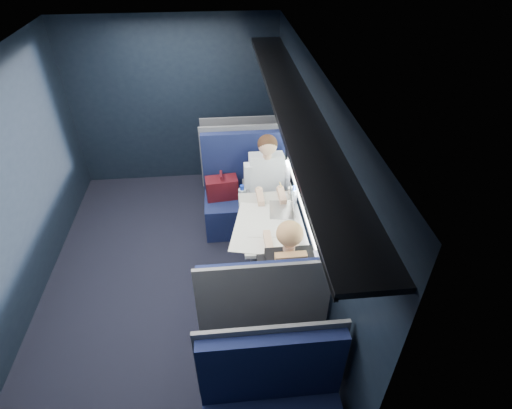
{
  "coord_description": "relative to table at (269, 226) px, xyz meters",
  "views": [
    {
      "loc": [
        0.6,
        -3.13,
        3.32
      ],
      "look_at": [
        0.9,
        0.0,
        0.95
      ],
      "focal_mm": 28.0,
      "sensor_mm": 36.0,
      "label": 1
    }
  ],
  "objects": [
    {
      "name": "seat_bay_far",
      "position": [
        -0.18,
        -0.87,
        -0.25
      ],
      "size": [
        1.04,
        0.62,
        1.26
      ],
      "color": "#0C1237",
      "rests_on": "ground"
    },
    {
      "name": "ground",
      "position": [
        -1.03,
        0.0,
        -0.67
      ],
      "size": [
        2.8,
        4.2,
        0.01
      ],
      "primitive_type": "cube",
      "color": "black"
    },
    {
      "name": "woman",
      "position": [
        0.07,
        -0.71,
        0.06
      ],
      "size": [
        0.53,
        0.56,
        1.32
      ],
      "color": "black",
      "rests_on": "ground"
    },
    {
      "name": "seat_row_front",
      "position": [
        -0.18,
        1.8,
        -0.25
      ],
      "size": [
        1.04,
        0.51,
        1.16
      ],
      "color": "#0C1237",
      "rests_on": "ground"
    },
    {
      "name": "seat_bay_near",
      "position": [
        -0.2,
        0.87,
        -0.24
      ],
      "size": [
        1.04,
        0.62,
        1.26
      ],
      "color": "#0C1237",
      "rests_on": "ground"
    },
    {
      "name": "cup",
      "position": [
        0.3,
        0.44,
        0.12
      ],
      "size": [
        0.06,
        0.06,
        0.08
      ],
      "primitive_type": "cylinder",
      "color": "white",
      "rests_on": "table"
    },
    {
      "name": "table",
      "position": [
        0.0,
        0.0,
        0.0
      ],
      "size": [
        0.62,
        1.0,
        0.74
      ],
      "color": "#54565E",
      "rests_on": "ground"
    },
    {
      "name": "room_shell",
      "position": [
        -1.01,
        0.0,
        0.81
      ],
      "size": [
        3.0,
        4.4,
        2.4
      ],
      "color": "black",
      "rests_on": "ground"
    },
    {
      "name": "man",
      "position": [
        0.07,
        0.7,
        0.06
      ],
      "size": [
        0.53,
        0.56,
        1.32
      ],
      "color": "black",
      "rests_on": "ground"
    },
    {
      "name": "papers",
      "position": [
        -0.09,
        -0.11,
        0.08
      ],
      "size": [
        0.69,
        0.87,
        0.01
      ],
      "primitive_type": "cube",
      "rotation": [
        0.0,
        0.0,
        -0.22
      ],
      "color": "white",
      "rests_on": "table"
    },
    {
      "name": "bottle_small",
      "position": [
        0.3,
        0.25,
        0.18
      ],
      "size": [
        0.07,
        0.07,
        0.23
      ],
      "color": "silver",
      "rests_on": "table"
    },
    {
      "name": "laptop",
      "position": [
        0.2,
        0.15,
        0.14
      ],
      "size": [
        0.28,
        0.35,
        0.24
      ],
      "color": "silver",
      "rests_on": "table"
    }
  ]
}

